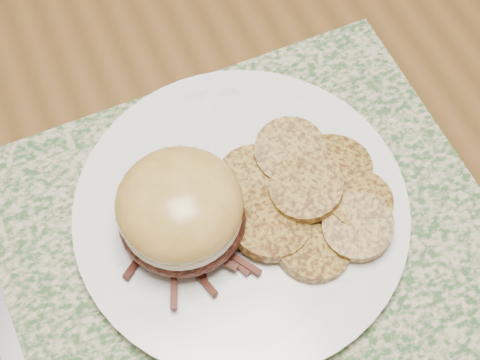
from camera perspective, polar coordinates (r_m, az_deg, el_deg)
name	(u,v)px	position (r m, az deg, el deg)	size (l,w,h in m)	color
dining_table	(152,257)	(0.64, -7.54, -6.51)	(1.50, 0.90, 0.75)	brown
placemat	(220,247)	(0.55, -1.70, -5.74)	(0.45, 0.33, 0.00)	#32542B
dinner_plate	(241,210)	(0.55, 0.10, -2.61)	(0.26, 0.26, 0.02)	white
pork_sandwich	(181,211)	(0.51, -5.10, -2.65)	(0.13, 0.13, 0.07)	black
roasted_potatoes	(308,197)	(0.54, 5.79, -1.42)	(0.15, 0.16, 0.03)	olive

